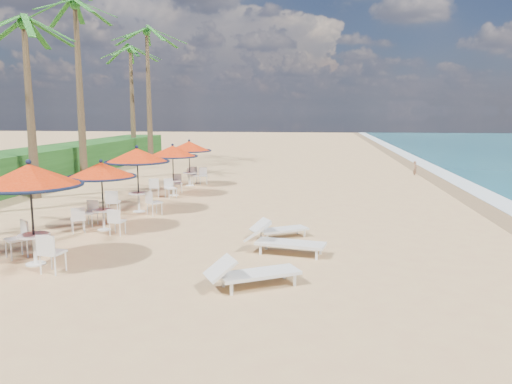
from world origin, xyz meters
The scene contains 17 objects.
ground centered at (0.00, 0.00, 0.00)m, with size 160.00×160.00×0.00m, color tan.
foam_strip centered at (9.30, 10.00, 0.00)m, with size 1.20×140.00×0.04m, color white.
wetsand_band centered at (8.40, 10.00, 0.00)m, with size 1.40×140.00×0.02m, color olive.
scrub_hedge centered at (-13.50, 11.00, 0.90)m, with size 3.00×40.00×1.80m, color #194716.
station_0 centered at (-5.44, 0.08, 2.04)m, with size 2.56×2.56×2.67m.
station_1 centered at (-5.32, 3.80, 1.69)m, with size 2.22×2.22×2.32m.
station_2 centered at (-5.20, 6.77, 1.95)m, with size 2.45×2.45×2.56m.
station_3 centered at (-4.99, 10.63, 1.75)m, with size 2.29×2.29×2.39m.
station_4 centered at (-4.95, 13.85, 1.76)m, with size 2.30×2.30×2.40m.
lounger_near centered at (0.17, -0.92, 0.35)m, with size 2.16×1.60×0.75m.
lounger_mid centered at (0.69, 1.81, 0.36)m, with size 2.26×1.08×0.78m.
lounger_far centered at (0.42, 3.46, 0.30)m, with size 1.82×1.40×0.64m.
palm_3 centered at (-10.85, 9.24, 7.06)m, with size 5.00×5.00×7.78m.
palm_4 centered at (-11.30, 14.84, 8.84)m, with size 5.00×5.00×9.66m.
palm_6 centered at (-10.44, 23.61, 8.76)m, with size 5.00×5.00×9.58m.
palm_7 centered at (-12.62, 26.06, 7.94)m, with size 5.00×5.00×8.71m.
person centered at (7.40, 19.36, 0.46)m, with size 0.34×0.22×0.93m, color #8A6046.
Camera 1 is at (1.59, -11.29, 3.84)m, focal length 35.00 mm.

